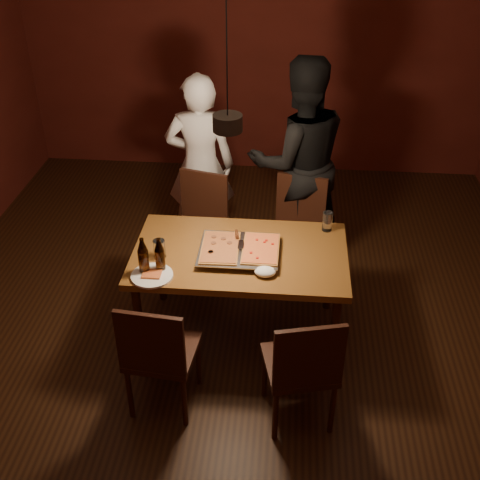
# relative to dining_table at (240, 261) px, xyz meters

# --- Properties ---
(room_shell) EXTENTS (6.00, 6.00, 6.00)m
(room_shell) POSITION_rel_dining_table_xyz_m (-0.06, -0.11, 0.72)
(room_shell) COLOR #341D0E
(room_shell) RESTS_ON ground
(dining_table) EXTENTS (1.50, 0.90, 0.75)m
(dining_table) POSITION_rel_dining_table_xyz_m (0.00, 0.00, 0.00)
(dining_table) COLOR brown
(dining_table) RESTS_ON floor
(chair_far_left) EXTENTS (0.51, 0.51, 0.49)m
(chair_far_left) POSITION_rel_dining_table_xyz_m (-0.41, 0.82, -0.14)
(chair_far_left) COLOR #38190F
(chair_far_left) RESTS_ON floor
(chair_far_right) EXTENTS (0.50, 0.50, 0.49)m
(chair_far_right) POSITION_rel_dining_table_xyz_m (0.41, 0.82, -0.14)
(chair_far_right) COLOR #38190F
(chair_far_right) RESTS_ON floor
(chair_near_left) EXTENTS (0.46, 0.46, 0.49)m
(chair_near_left) POSITION_rel_dining_table_xyz_m (-0.44, -0.79, -0.14)
(chair_near_left) COLOR #38190F
(chair_near_left) RESTS_ON floor
(chair_near_right) EXTENTS (0.51, 0.51, 0.49)m
(chair_near_right) POSITION_rel_dining_table_xyz_m (0.45, -0.82, -0.14)
(chair_near_right) COLOR #38190F
(chair_near_right) RESTS_ON floor
(pizza_tray) EXTENTS (0.59, 0.50, 0.05)m
(pizza_tray) POSITION_rel_dining_table_xyz_m (-0.00, -0.03, 0.10)
(pizza_tray) COLOR silver
(pizza_tray) RESTS_ON dining_table
(pizza_meat) EXTENTS (0.27, 0.41, 0.02)m
(pizza_meat) POSITION_rel_dining_table_xyz_m (-0.13, -0.04, 0.13)
(pizza_meat) COLOR maroon
(pizza_meat) RESTS_ON pizza_tray
(pizza_cheese) EXTENTS (0.25, 0.40, 0.02)m
(pizza_cheese) POSITION_rel_dining_table_xyz_m (0.15, -0.03, 0.13)
(pizza_cheese) COLOR gold
(pizza_cheese) RESTS_ON pizza_tray
(spatula) EXTENTS (0.12, 0.25, 0.04)m
(spatula) POSITION_rel_dining_table_xyz_m (-0.02, -0.00, 0.14)
(spatula) COLOR silver
(spatula) RESTS_ON pizza_tray
(beer_bottle_a) EXTENTS (0.07, 0.07, 0.27)m
(beer_bottle_a) POSITION_rel_dining_table_xyz_m (-0.61, -0.30, 0.21)
(beer_bottle_a) COLOR black
(beer_bottle_a) RESTS_ON dining_table
(beer_bottle_b) EXTENTS (0.07, 0.07, 0.25)m
(beer_bottle_b) POSITION_rel_dining_table_xyz_m (-0.51, -0.26, 0.20)
(beer_bottle_b) COLOR black
(beer_bottle_b) RESTS_ON dining_table
(water_glass_left) EXTENTS (0.08, 0.08, 0.13)m
(water_glass_left) POSITION_rel_dining_table_xyz_m (-0.55, -0.11, 0.14)
(water_glass_left) COLOR silver
(water_glass_left) RESTS_ON dining_table
(water_glass_right) EXTENTS (0.07, 0.07, 0.15)m
(water_glass_right) POSITION_rel_dining_table_xyz_m (0.61, 0.34, 0.15)
(water_glass_right) COLOR silver
(water_glass_right) RESTS_ON dining_table
(plate_slice) EXTENTS (0.28, 0.28, 0.03)m
(plate_slice) POSITION_rel_dining_table_xyz_m (-0.55, -0.34, 0.08)
(plate_slice) COLOR white
(plate_slice) RESTS_ON dining_table
(napkin) EXTENTS (0.14, 0.11, 0.06)m
(napkin) POSITION_rel_dining_table_xyz_m (0.19, -0.26, 0.10)
(napkin) COLOR white
(napkin) RESTS_ON dining_table
(diner_white) EXTENTS (0.62, 0.43, 1.63)m
(diner_white) POSITION_rel_dining_table_xyz_m (-0.45, 1.20, 0.14)
(diner_white) COLOR white
(diner_white) RESTS_ON floor
(diner_dark) EXTENTS (1.03, 0.89, 1.80)m
(diner_dark) POSITION_rel_dining_table_xyz_m (0.40, 1.17, 0.23)
(diner_dark) COLOR black
(diner_dark) RESTS_ON floor
(pendant_lamp) EXTENTS (0.18, 0.18, 1.10)m
(pendant_lamp) POSITION_rel_dining_table_xyz_m (-0.06, -0.11, 1.08)
(pendant_lamp) COLOR black
(pendant_lamp) RESTS_ON ceiling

